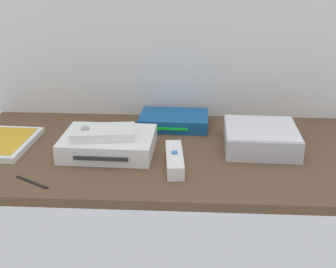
% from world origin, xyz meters
% --- Properties ---
extents(ground_plane, '(1.00, 0.48, 0.02)m').
position_xyz_m(ground_plane, '(0.00, 0.00, -0.01)').
color(ground_plane, brown).
rests_on(ground_plane, ground).
extents(game_console, '(0.21, 0.17, 0.04)m').
position_xyz_m(game_console, '(-0.14, -0.02, 0.02)').
color(game_console, white).
rests_on(game_console, ground_plane).
extents(mini_computer, '(0.17, 0.17, 0.05)m').
position_xyz_m(mini_computer, '(0.22, 0.02, 0.03)').
color(mini_computer, silver).
rests_on(mini_computer, ground_plane).
extents(game_case, '(0.14, 0.20, 0.02)m').
position_xyz_m(game_case, '(-0.40, 0.00, 0.01)').
color(game_case, white).
rests_on(game_case, ground_plane).
extents(network_router, '(0.18, 0.13, 0.03)m').
position_xyz_m(network_router, '(0.01, 0.15, 0.02)').
color(network_router, '#145193').
rests_on(network_router, ground_plane).
extents(remote_wand, '(0.05, 0.15, 0.03)m').
position_xyz_m(remote_wand, '(0.02, -0.09, 0.02)').
color(remote_wand, white).
rests_on(remote_wand, ground_plane).
extents(remote_classic_pad, '(0.15, 0.10, 0.02)m').
position_xyz_m(remote_classic_pad, '(-0.15, -0.03, 0.05)').
color(remote_classic_pad, white).
rests_on(remote_classic_pad, game_console).
extents(stylus_pen, '(0.08, 0.05, 0.01)m').
position_xyz_m(stylus_pen, '(-0.27, -0.18, 0.00)').
color(stylus_pen, black).
rests_on(stylus_pen, ground_plane).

